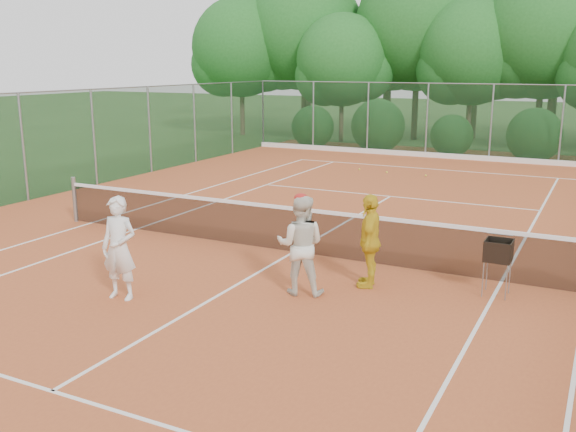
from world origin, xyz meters
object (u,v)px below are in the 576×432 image
object	(u,v)px
player_center_grp	(301,245)
player_yellow	(370,241)
ball_hopper	(498,252)
player_white	(119,248)

from	to	relation	value
player_center_grp	player_yellow	bearing A→B (deg)	43.66
player_center_grp	ball_hopper	distance (m)	3.26
player_white	player_yellow	distance (m)	4.19
player_yellow	ball_hopper	distance (m)	2.11
player_center_grp	player_yellow	world-z (taller)	player_center_grp
player_yellow	ball_hopper	xyz separation A→B (m)	(2.05, 0.52, -0.06)
player_center_grp	ball_hopper	xyz separation A→B (m)	(2.95, 1.38, -0.09)
player_white	player_center_grp	bearing A→B (deg)	24.52
player_white	player_yellow	size ratio (longest dim) A/B	1.05
player_white	player_center_grp	size ratio (longest dim) A/B	0.99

